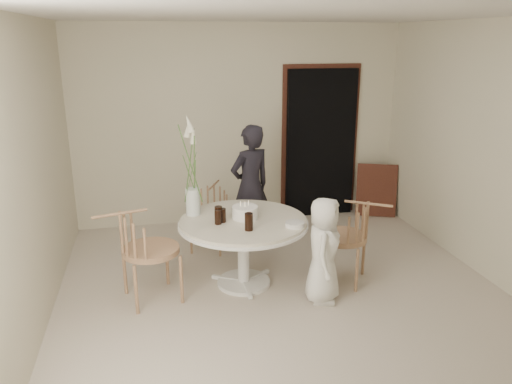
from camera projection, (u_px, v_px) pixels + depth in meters
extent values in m
plane|color=beige|center=(282.00, 291.00, 5.14)|extent=(4.50, 4.50, 0.00)
plane|color=silver|center=(286.00, 14.00, 4.34)|extent=(4.50, 4.50, 0.00)
plane|color=beige|center=(240.00, 125.00, 6.84)|extent=(4.50, 0.00, 4.50)
plane|color=beige|center=(397.00, 266.00, 2.64)|extent=(4.50, 0.00, 4.50)
plane|color=beige|center=(31.00, 178.00, 4.28)|extent=(0.00, 4.50, 4.50)
plane|color=beige|center=(492.00, 153.00, 5.20)|extent=(0.00, 4.50, 4.50)
cube|color=black|center=(320.00, 144.00, 7.11)|extent=(1.00, 0.10, 2.10)
cube|color=#55271D|center=(320.00, 139.00, 7.13)|extent=(1.12, 0.03, 2.22)
cylinder|color=white|center=(244.00, 282.00, 5.30)|extent=(0.56, 0.56, 0.04)
cylinder|color=white|center=(244.00, 254.00, 5.20)|extent=(0.12, 0.12, 0.65)
cylinder|color=white|center=(243.00, 223.00, 5.10)|extent=(1.33, 1.33, 0.03)
cylinder|color=beige|center=(243.00, 221.00, 5.09)|extent=(1.30, 1.30, 0.04)
cube|color=#55271D|center=(376.00, 190.00, 7.24)|extent=(0.59, 0.37, 0.76)
cylinder|color=tan|center=(191.00, 238.00, 5.98)|extent=(0.03, 0.03, 0.40)
cylinder|color=tan|center=(220.00, 240.00, 5.91)|extent=(0.03, 0.03, 0.40)
cylinder|color=tan|center=(201.00, 227.00, 6.32)|extent=(0.03, 0.03, 0.40)
cylinder|color=tan|center=(228.00, 230.00, 6.25)|extent=(0.03, 0.03, 0.40)
cylinder|color=tan|center=(209.00, 217.00, 6.05)|extent=(0.45, 0.45, 0.04)
cylinder|color=tan|center=(326.00, 249.00, 5.59)|extent=(0.03, 0.03, 0.47)
cylinder|color=tan|center=(316.00, 264.00, 5.21)|extent=(0.03, 0.03, 0.47)
cylinder|color=tan|center=(363.00, 254.00, 5.45)|extent=(0.03, 0.03, 0.47)
cylinder|color=tan|center=(357.00, 271.00, 5.07)|extent=(0.03, 0.03, 0.47)
cylinder|color=tan|center=(342.00, 237.00, 5.25)|extent=(0.53, 0.53, 0.05)
cylinder|color=tan|center=(181.00, 280.00, 4.85)|extent=(0.03, 0.03, 0.50)
cylinder|color=tan|center=(167.00, 262.00, 5.23)|extent=(0.03, 0.03, 0.50)
cylinder|color=tan|center=(136.00, 290.00, 4.65)|extent=(0.03, 0.03, 0.50)
cylinder|color=tan|center=(125.00, 271.00, 5.03)|extent=(0.03, 0.03, 0.50)
cylinder|color=tan|center=(151.00, 250.00, 4.86)|extent=(0.56, 0.56, 0.06)
imported|color=black|center=(250.00, 187.00, 6.09)|extent=(0.66, 0.56, 1.53)
imported|color=white|center=(324.00, 250.00, 4.83)|extent=(0.51, 0.61, 1.06)
cylinder|color=white|center=(245.00, 212.00, 5.10)|extent=(0.26, 0.26, 0.13)
cylinder|color=beige|center=(245.00, 204.00, 5.08)|extent=(0.01, 0.01, 0.05)
cylinder|color=beige|center=(248.00, 203.00, 5.11)|extent=(0.01, 0.01, 0.05)
cylinder|color=beige|center=(241.00, 204.00, 5.09)|extent=(0.01, 0.01, 0.05)
cylinder|color=black|center=(218.00, 217.00, 4.94)|extent=(0.07, 0.07, 0.15)
cylinder|color=black|center=(249.00, 222.00, 4.78)|extent=(0.11, 0.11, 0.17)
cylinder|color=black|center=(218.00, 214.00, 4.99)|extent=(0.09, 0.09, 0.16)
cylinder|color=black|center=(223.00, 215.00, 4.99)|extent=(0.07, 0.07, 0.14)
cylinder|color=white|center=(295.00, 224.00, 4.88)|extent=(0.23, 0.23, 0.05)
cylinder|color=white|center=(193.00, 202.00, 5.19)|extent=(0.15, 0.15, 0.28)
cylinder|color=#477331|center=(194.00, 169.00, 5.09)|extent=(0.01, 0.01, 0.70)
cone|color=white|center=(193.00, 135.00, 4.99)|extent=(0.07, 0.07, 0.18)
cylinder|color=#477331|center=(189.00, 166.00, 5.10)|extent=(0.01, 0.01, 0.76)
cone|color=white|center=(188.00, 128.00, 4.98)|extent=(0.07, 0.07, 0.18)
cylinder|color=#477331|center=(190.00, 164.00, 5.04)|extent=(0.01, 0.01, 0.82)
cone|color=white|center=(189.00, 123.00, 4.92)|extent=(0.07, 0.07, 0.18)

